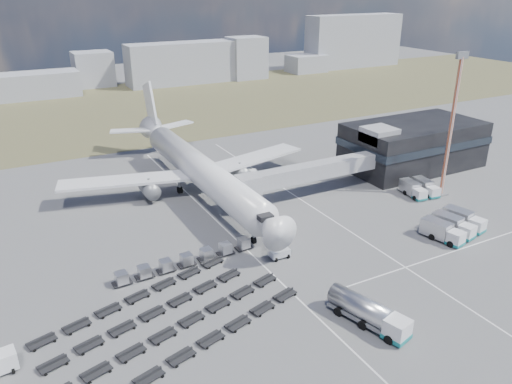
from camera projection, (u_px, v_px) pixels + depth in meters
name	position (u px, v px, depth m)	size (l,w,h in m)	color
ground	(283.00, 269.00, 72.02)	(420.00, 420.00, 0.00)	#565659
grass_strip	(108.00, 111.00, 161.45)	(420.00, 90.00, 0.01)	#4C4D2E
lane_markings	(326.00, 245.00, 78.71)	(47.12, 110.00, 0.01)	silver
terminal	(413.00, 144.00, 110.25)	(30.40, 16.40, 11.00)	black
jet_bridge	(300.00, 174.00, 93.59)	(30.30, 3.80, 7.05)	#939399
airliner	(197.00, 167.00, 96.29)	(51.59, 64.53, 17.62)	white
skyline	(62.00, 68.00, 183.58)	(307.09, 24.90, 24.34)	#979AA5
fuel_tanker	(368.00, 312.00, 59.78)	(5.39, 10.88, 3.41)	white
pushback_tug	(279.00, 254.00, 74.79)	(3.01, 1.69, 1.38)	white
catering_truck	(252.00, 181.00, 100.49)	(4.33, 6.39, 2.72)	white
service_trucks_near	(453.00, 225.00, 81.66)	(10.44, 8.73, 2.79)	white
service_trucks_far	(419.00, 188.00, 96.80)	(5.92, 6.83, 2.52)	white
uld_row	(187.00, 260.00, 72.50)	(21.83, 2.70, 1.69)	black
baggage_dollies	(164.00, 322.00, 60.22)	(34.47, 23.09, 0.76)	black
floodlight_mast	(451.00, 127.00, 92.26)	(2.54, 2.10, 27.17)	#B0411C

